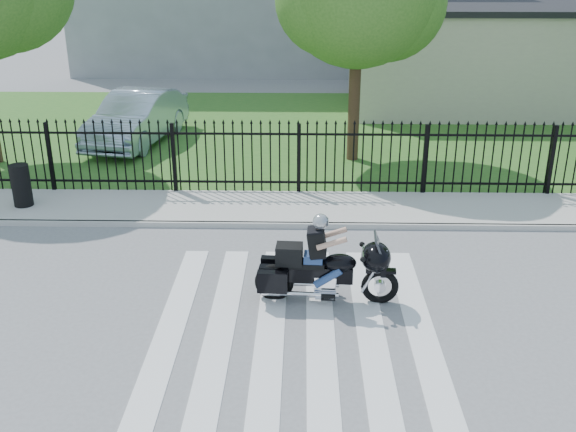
{
  "coord_description": "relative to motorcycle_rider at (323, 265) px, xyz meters",
  "views": [
    {
      "loc": [
        0.09,
        -9.42,
        5.74
      ],
      "look_at": [
        -0.17,
        2.23,
        1.0
      ],
      "focal_mm": 42.0,
      "sensor_mm": 36.0,
      "label": 1
    }
  ],
  "objects": [
    {
      "name": "building_low",
      "position": [
        6.55,
        15.16,
        1.08
      ],
      "size": [
        10.0,
        6.0,
        3.5
      ],
      "primitive_type": "cube",
      "color": "beige",
      "rests_on": "ground"
    },
    {
      "name": "litter_bin",
      "position": [
        -6.77,
        4.07,
        -0.06
      ],
      "size": [
        0.51,
        0.51,
        0.97
      ],
      "primitive_type": "cylinder",
      "rotation": [
        0.0,
        0.0,
        -0.22
      ],
      "color": "black",
      "rests_on": "sidewalk"
    },
    {
      "name": "building_low_roof",
      "position": [
        6.55,
        15.16,
        2.93
      ],
      "size": [
        10.2,
        6.2,
        0.2
      ],
      "primitive_type": "cube",
      "color": "black",
      "rests_on": "building_low"
    },
    {
      "name": "crosswalk",
      "position": [
        -0.45,
        -0.84,
        -0.66
      ],
      "size": [
        5.0,
        5.5,
        0.01
      ],
      "primitive_type": null,
      "color": "silver",
      "rests_on": "ground"
    },
    {
      "name": "iron_fence",
      "position": [
        -0.45,
        5.16,
        0.23
      ],
      "size": [
        26.0,
        0.04,
        1.8
      ],
      "color": "black",
      "rests_on": "ground"
    },
    {
      "name": "motorcycle_rider",
      "position": [
        0.0,
        0.0,
        0.0
      ],
      "size": [
        2.48,
        0.82,
        1.64
      ],
      "rotation": [
        0.0,
        0.0,
        -0.06
      ],
      "color": "black",
      "rests_on": "ground"
    },
    {
      "name": "sidewalk",
      "position": [
        -0.45,
        4.16,
        -0.61
      ],
      "size": [
        40.0,
        2.0,
        0.12
      ],
      "primitive_type": "cube",
      "color": "#ADAAA3",
      "rests_on": "ground"
    },
    {
      "name": "curb",
      "position": [
        -0.45,
        3.16,
        -0.61
      ],
      "size": [
        40.0,
        0.12,
        0.12
      ],
      "primitive_type": "cube",
      "color": "#ADAAA3",
      "rests_on": "ground"
    },
    {
      "name": "grass_strip",
      "position": [
        -0.45,
        11.16,
        -0.66
      ],
      "size": [
        40.0,
        12.0,
        0.02
      ],
      "primitive_type": "cube",
      "color": "#2B6020",
      "rests_on": "ground"
    },
    {
      "name": "ground",
      "position": [
        -0.45,
        -0.84,
        -0.67
      ],
      "size": [
        120.0,
        120.0,
        0.0
      ],
      "primitive_type": "plane",
      "color": "slate",
      "rests_on": "ground"
    },
    {
      "name": "parked_car",
      "position": [
        -5.42,
        9.72,
        0.12
      ],
      "size": [
        2.48,
        4.92,
        1.55
      ],
      "primitive_type": "imported",
      "rotation": [
        0.0,
        0.0,
        -0.19
      ],
      "color": "#9AADC2",
      "rests_on": "grass_strip"
    }
  ]
}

